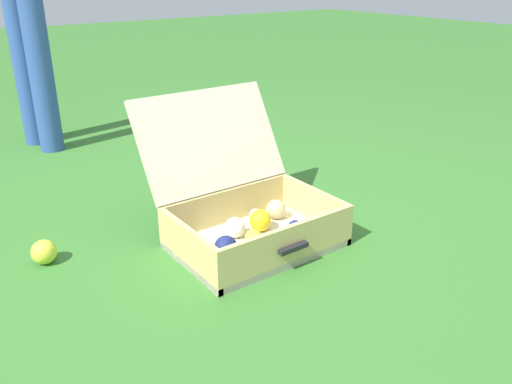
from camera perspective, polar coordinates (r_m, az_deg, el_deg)
The scene contains 3 objects.
ground_plane at distance 1.84m, azimuth -2.17°, elevation -6.24°, with size 16.00×16.00×0.00m, color #336B28.
open_suitcase at distance 1.86m, azimuth -1.04°, elevation -2.03°, with size 0.55×0.60×0.48m.
stray_ball_on_grass at distance 1.88m, azimuth -21.83°, elevation -6.00°, with size 0.08×0.08×0.08m, color #CCDB38.
Camera 1 is at (-0.89, -1.34, 0.90)m, focal length 37.22 mm.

